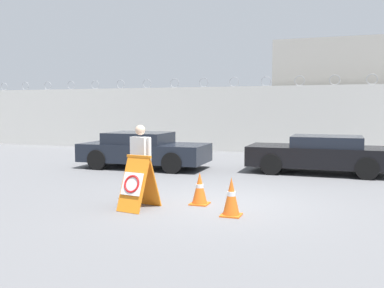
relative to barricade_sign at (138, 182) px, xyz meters
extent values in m
plane|color=slate|center=(1.41, 1.10, -0.56)|extent=(90.00, 90.00, 0.00)
cube|color=silver|center=(1.41, 12.25, 1.00)|extent=(36.00, 0.30, 3.14)
torus|color=gray|center=(-14.65, 12.25, 2.79)|extent=(0.47, 0.03, 0.47)
torus|color=gray|center=(-13.12, 12.25, 2.79)|extent=(0.47, 0.03, 0.47)
torus|color=gray|center=(-11.59, 12.25, 2.79)|extent=(0.47, 0.03, 0.47)
torus|color=gray|center=(-10.06, 12.25, 2.79)|extent=(0.47, 0.03, 0.47)
torus|color=gray|center=(-8.53, 12.25, 2.79)|extent=(0.47, 0.03, 0.47)
torus|color=gray|center=(-7.00, 12.25, 2.79)|extent=(0.47, 0.03, 0.47)
torus|color=gray|center=(-5.47, 12.25, 2.79)|extent=(0.47, 0.03, 0.47)
torus|color=gray|center=(-3.94, 12.25, 2.79)|extent=(0.47, 0.03, 0.47)
torus|color=gray|center=(-2.41, 12.25, 2.79)|extent=(0.47, 0.03, 0.47)
torus|color=gray|center=(-0.88, 12.25, 2.79)|extent=(0.47, 0.03, 0.47)
torus|color=gray|center=(0.65, 12.25, 2.79)|extent=(0.47, 0.03, 0.47)
torus|color=gray|center=(2.18, 12.25, 2.79)|extent=(0.47, 0.03, 0.47)
torus|color=gray|center=(3.71, 12.25, 2.79)|extent=(0.47, 0.03, 0.47)
torus|color=gray|center=(5.24, 12.25, 2.79)|extent=(0.47, 0.03, 0.47)
cube|color=#B2ADA3|center=(4.31, 15.69, 2.13)|extent=(7.02, 5.21, 5.39)
cube|color=orange|center=(-0.03, -0.16, -0.02)|extent=(0.63, 0.54, 1.10)
cube|color=orange|center=(0.05, 0.25, -0.02)|extent=(0.63, 0.54, 1.10)
cube|color=orange|center=(0.01, 0.05, 0.54)|extent=(0.60, 0.17, 0.05)
cube|color=white|center=(-0.04, -0.20, 0.00)|extent=(0.50, 0.27, 0.45)
torus|color=red|center=(-0.04, -0.21, 0.00)|extent=(0.40, 0.24, 0.37)
cylinder|color=black|center=(-0.15, 0.59, -0.15)|extent=(0.15, 0.15, 0.83)
cylinder|color=black|center=(-0.32, 0.64, -0.15)|extent=(0.15, 0.15, 0.83)
cube|color=silver|center=(-0.23, 0.61, 0.59)|extent=(0.48, 0.34, 0.64)
sphere|color=#DBB293|center=(-0.23, 0.61, 1.06)|extent=(0.23, 0.23, 0.23)
cylinder|color=silver|center=(0.02, 0.53, 0.60)|extent=(0.09, 0.09, 0.61)
cylinder|color=silver|center=(-0.46, 0.79, 0.57)|extent=(0.19, 0.35, 0.59)
cube|color=orange|center=(1.09, 0.84, -0.55)|extent=(0.39, 0.39, 0.03)
cone|color=orange|center=(1.09, 0.84, -0.19)|extent=(0.34, 0.34, 0.68)
cylinder|color=white|center=(1.09, 0.84, -0.16)|extent=(0.17, 0.17, 0.10)
cube|color=orange|center=(1.98, 0.08, -0.55)|extent=(0.39, 0.39, 0.03)
cone|color=orange|center=(1.98, 0.08, -0.17)|extent=(0.33, 0.33, 0.74)
cylinder|color=white|center=(1.98, 0.08, -0.13)|extent=(0.17, 0.17, 0.10)
cylinder|color=black|center=(-1.15, 6.54, -0.22)|extent=(0.70, 0.21, 0.69)
cylinder|color=black|center=(-1.12, 4.75, -0.22)|extent=(0.70, 0.21, 0.69)
cylinder|color=black|center=(-3.88, 6.49, -0.22)|extent=(0.70, 0.21, 0.69)
cylinder|color=black|center=(-3.86, 4.70, -0.22)|extent=(0.70, 0.21, 0.69)
cube|color=black|center=(-2.50, 5.62, -0.01)|extent=(4.45, 1.98, 0.63)
cube|color=black|center=(-2.72, 5.62, 0.50)|extent=(2.15, 1.75, 0.39)
cylinder|color=black|center=(1.95, 5.52, -0.23)|extent=(0.67, 0.21, 0.67)
cylinder|color=black|center=(1.97, 7.28, -0.23)|extent=(0.67, 0.21, 0.67)
cylinder|color=black|center=(4.75, 5.50, -0.23)|extent=(0.67, 0.21, 0.67)
cylinder|color=black|center=(4.77, 7.26, -0.23)|extent=(0.67, 0.21, 0.67)
cube|color=black|center=(3.36, 6.39, -0.01)|extent=(4.53, 1.91, 0.64)
cube|color=black|center=(3.59, 6.39, 0.48)|extent=(2.18, 1.70, 0.35)
camera|label=1|loc=(3.94, -7.96, 1.55)|focal=40.00mm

